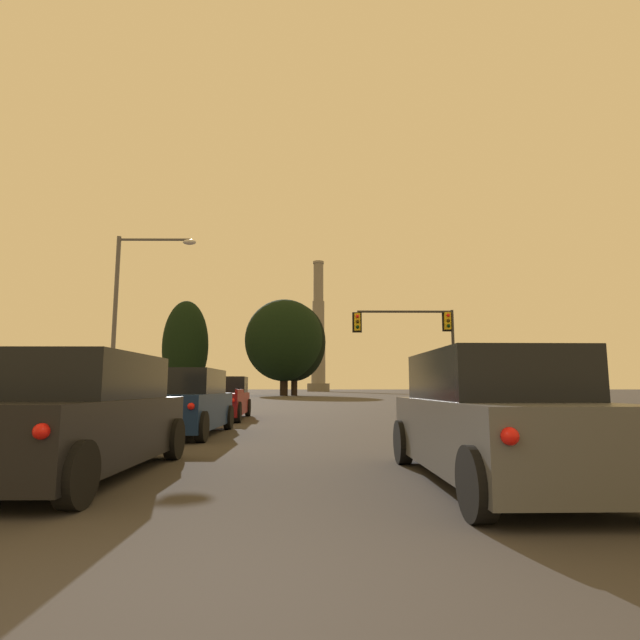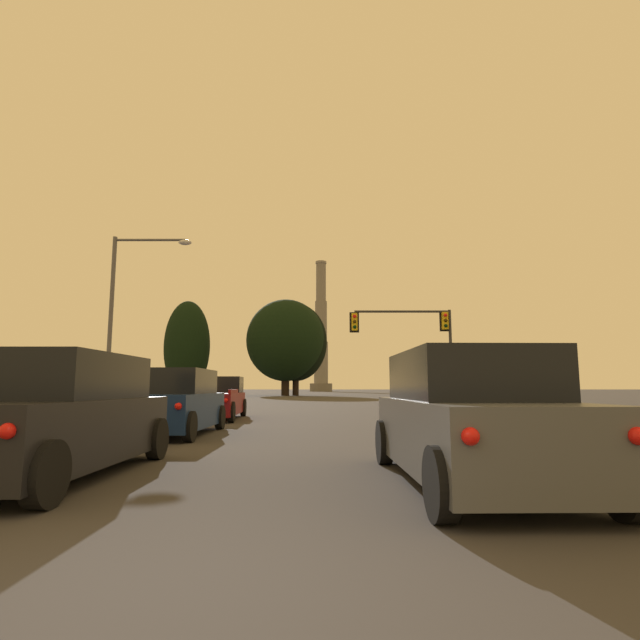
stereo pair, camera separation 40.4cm
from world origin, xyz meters
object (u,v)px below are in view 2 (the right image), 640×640
(pickup_truck_left_lane_front, at_px, (218,400))
(traffic_light_overhead_right, at_px, (418,332))
(smokestack, at_px, (322,339))
(suv_right_lane_third, at_px, (471,419))
(street_lamp, at_px, (126,303))
(suv_left_lane_third, at_px, (58,417))
(suv_left_lane_second, at_px, (176,403))

(pickup_truck_left_lane_front, relative_size, traffic_light_overhead_right, 0.89)
(pickup_truck_left_lane_front, bearing_deg, smokestack, 85.14)
(suv_right_lane_third, height_order, smokestack, smokestack)
(pickup_truck_left_lane_front, height_order, street_lamp, street_lamp)
(pickup_truck_left_lane_front, distance_m, smokestack, 136.44)
(traffic_light_overhead_right, distance_m, street_lamp, 16.49)
(suv_left_lane_third, distance_m, smokestack, 150.35)
(pickup_truck_left_lane_front, height_order, suv_left_lane_third, suv_left_lane_third)
(suv_right_lane_third, height_order, traffic_light_overhead_right, traffic_light_overhead_right)
(street_lamp, bearing_deg, suv_right_lane_third, -54.86)
(suv_left_lane_third, height_order, street_lamp, street_lamp)
(street_lamp, relative_size, smokestack, 0.21)
(suv_left_lane_third, bearing_deg, suv_left_lane_second, 91.19)
(suv_left_lane_second, height_order, smokestack, smokestack)
(pickup_truck_left_lane_front, height_order, smokestack, smokestack)
(smokestack, bearing_deg, suv_right_lane_third, -89.31)
(suv_left_lane_second, height_order, street_lamp, street_lamp)
(suv_right_lane_third, bearing_deg, traffic_light_overhead_right, 79.60)
(suv_right_lane_third, bearing_deg, street_lamp, 124.00)
(suv_left_lane_third, distance_m, street_lamp, 17.10)
(suv_right_lane_third, distance_m, suv_left_lane_second, 9.62)
(traffic_light_overhead_right, relative_size, smokestack, 0.15)
(suv_left_lane_second, xyz_separation_m, traffic_light_overhead_right, (9.98, 15.47, 3.72))
(traffic_light_overhead_right, height_order, street_lamp, street_lamp)
(smokestack, bearing_deg, traffic_light_overhead_right, -87.52)
(suv_left_lane_second, bearing_deg, smokestack, 88.01)
(traffic_light_overhead_right, xyz_separation_m, smokestack, (-5.51, 127.27, 11.76))
(traffic_light_overhead_right, bearing_deg, smokestack, 92.48)
(pickup_truck_left_lane_front, bearing_deg, street_lamp, 158.46)
(pickup_truck_left_lane_front, xyz_separation_m, traffic_light_overhead_right, (10.30, 8.20, 3.82))
(street_lamp, xyz_separation_m, smokestack, (9.60, 133.84, 11.08))
(pickup_truck_left_lane_front, xyz_separation_m, smokestack, (4.78, 135.47, 15.58))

